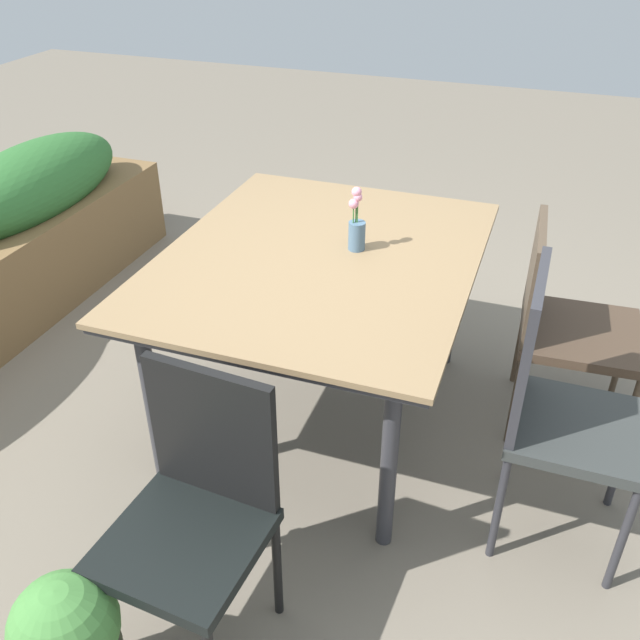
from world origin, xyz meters
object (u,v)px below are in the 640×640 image
Objects in this scene: chair_end_left at (196,506)px; flower_vase at (357,227)px; chair_near_right at (563,318)px; dining_table at (320,270)px; chair_near_left at (555,401)px.

flower_vase is (1.14, -0.11, 0.36)m from chair_end_left.
dining_table is at bearing -74.04° from chair_near_right.
chair_end_left is at bearing -179.69° from dining_table.
flower_vase is (-0.22, 0.80, 0.37)m from chair_near_right.
chair_near_right is 0.64m from chair_near_left.
chair_end_left is 1.16m from chair_near_left.
flower_vase is (0.41, 0.80, 0.31)m from chair_near_left.
chair_near_left reaches higher than dining_table.
flower_vase reaches higher than chair_end_left.
chair_near_right reaches higher than dining_table.
chair_end_left is 1.64m from chair_near_right.
chair_near_right is at bearing -74.49° from flower_vase.
chair_near_left is (-0.32, -0.91, -0.15)m from dining_table.
chair_near_left is (-0.63, 0.00, 0.06)m from chair_near_right.
chair_near_right is (0.31, -0.91, -0.21)m from dining_table.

